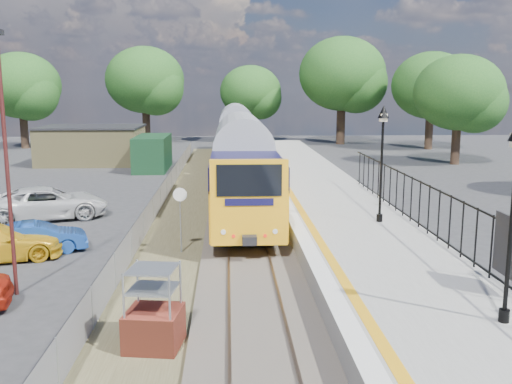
{
  "coord_description": "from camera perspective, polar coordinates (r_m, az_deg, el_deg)",
  "views": [
    {
      "loc": [
        -0.71,
        -15.9,
        6.09
      ],
      "look_at": [
        0.41,
        6.78,
        2.0
      ],
      "focal_mm": 40.0,
      "sensor_mm": 36.0,
      "label": 1
    }
  ],
  "objects": [
    {
      "name": "brick_plinth",
      "position": [
        13.92,
        -10.21,
        -11.52
      ],
      "size": [
        1.43,
        1.43,
        2.03
      ],
      "rotation": [
        0.0,
        0.0,
        -0.15
      ],
      "color": "maroon",
      "rests_on": "ground"
    },
    {
      "name": "track_bed",
      "position": [
        26.26,
        -2.23,
        -3.0
      ],
      "size": [
        5.9,
        80.0,
        0.29
      ],
      "color": "#473F38",
      "rests_on": "ground"
    },
    {
      "name": "palisade_fence",
      "position": [
        19.99,
        18.56,
        -2.62
      ],
      "size": [
        0.12,
        26.0,
        2.0
      ],
      "color": "black",
      "rests_on": "platform"
    },
    {
      "name": "speed_sign",
      "position": [
        21.33,
        -7.57,
        -1.78
      ],
      "size": [
        0.51,
        0.1,
        2.53
      ],
      "rotation": [
        0.0,
        0.0,
        0.04
      ],
      "color": "#999EA3",
      "rests_on": "ground"
    },
    {
      "name": "tree_line",
      "position": [
        57.93,
        -0.75,
        10.72
      ],
      "size": [
        56.8,
        43.8,
        11.88
      ],
      "color": "#332319",
      "rests_on": "ground"
    },
    {
      "name": "car_blue",
      "position": [
        23.05,
        -21.02,
        -4.28
      ],
      "size": [
        3.81,
        2.29,
        1.18
      ],
      "primitive_type": "imported",
      "rotation": [
        0.0,
        0.0,
        1.88
      ],
      "color": "navy",
      "rests_on": "ground"
    },
    {
      "name": "car_white",
      "position": [
        28.85,
        -20.1,
        -1.05
      ],
      "size": [
        6.05,
        4.18,
        1.54
      ],
      "primitive_type": "imported",
      "rotation": [
        0.0,
        0.0,
        1.9
      ],
      "color": "silver",
      "rests_on": "ground"
    },
    {
      "name": "outbuilding",
      "position": [
        48.41,
        -15.02,
        4.45
      ],
      "size": [
        10.8,
        10.1,
        3.12
      ],
      "color": "#918551",
      "rests_on": "ground"
    },
    {
      "name": "victorian_lamp_north",
      "position": [
        22.78,
        12.55,
        5.46
      ],
      "size": [
        0.44,
        0.44,
        4.6
      ],
      "color": "black",
      "rests_on": "platform"
    },
    {
      "name": "ground",
      "position": [
        17.04,
        -0.25,
        -10.73
      ],
      "size": [
        120.0,
        120.0,
        0.0
      ],
      "primitive_type": "plane",
      "color": "#2D2D30",
      "rests_on": "ground"
    },
    {
      "name": "carpark_lamp",
      "position": [
        17.97,
        -23.76,
        3.87
      ],
      "size": [
        0.25,
        0.5,
        7.75
      ],
      "color": "#441816",
      "rests_on": "ground"
    },
    {
      "name": "wire_fence",
      "position": [
        28.64,
        -9.77,
        -0.99
      ],
      "size": [
        0.06,
        52.0,
        1.2
      ],
      "color": "#999EA3",
      "rests_on": "ground"
    },
    {
      "name": "platform",
      "position": [
        25.04,
        8.58,
        -2.92
      ],
      "size": [
        5.0,
        70.0,
        0.9
      ],
      "primitive_type": "cube",
      "color": "gray",
      "rests_on": "ground"
    },
    {
      "name": "platform_edge",
      "position": [
        24.62,
        3.89,
        -1.97
      ],
      "size": [
        0.9,
        70.0,
        0.01
      ],
      "color": "silver",
      "rests_on": "platform"
    },
    {
      "name": "train",
      "position": [
        39.83,
        -1.79,
        4.81
      ],
      "size": [
        2.82,
        40.83,
        3.51
      ],
      "color": "#F6A815",
      "rests_on": "ground"
    }
  ]
}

